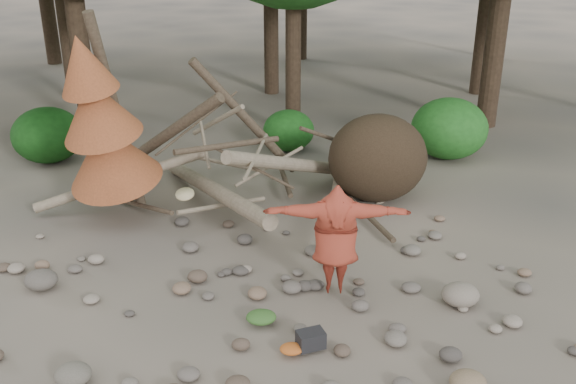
{
  "coord_description": "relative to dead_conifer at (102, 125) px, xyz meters",
  "views": [
    {
      "loc": [
        -0.04,
        -8.96,
        5.83
      ],
      "look_at": [
        0.47,
        1.5,
        1.4
      ],
      "focal_mm": 40.0,
      "sensor_mm": 36.0,
      "label": 1
    }
  ],
  "objects": [
    {
      "name": "deadfall_pile",
      "position": [
        5.13,
        0.87,
        -1.16
      ],
      "size": [
        8.55,
        5.24,
        3.3
      ],
      "color": "#332619",
      "rests_on": "ground"
    },
    {
      "name": "boulder_front_left",
      "position": [
        0.5,
        -5.14,
        -1.96
      ],
      "size": [
        0.5,
        0.45,
        0.3
      ],
      "primitive_type": "ellipsoid",
      "color": "#635E53",
      "rests_on": "ground"
    },
    {
      "name": "bush_right",
      "position": [
        8.12,
        3.63,
        -1.31
      ],
      "size": [
        2.0,
        2.0,
        1.6
      ],
      "primitive_type": "ellipsoid",
      "color": "#246B21",
      "rests_on": "ground"
    },
    {
      "name": "bush_left",
      "position": [
        -2.38,
        3.83,
        -1.39
      ],
      "size": [
        1.8,
        1.8,
        1.44
      ],
      "primitive_type": "ellipsoid",
      "color": "#144713",
      "rests_on": "ground"
    },
    {
      "name": "dead_conifer",
      "position": [
        0.0,
        0.0,
        0.0
      ],
      "size": [
        2.06,
        2.16,
        4.35
      ],
      "color": "#4C3F30",
      "rests_on": "ground"
    },
    {
      "name": "cloth_orange",
      "position": [
        3.5,
        -4.67,
        -2.05
      ],
      "size": [
        0.35,
        0.29,
        0.13
      ],
      "primitive_type": "ellipsoid",
      "color": "#AE521D",
      "rests_on": "ground"
    },
    {
      "name": "backpack",
      "position": [
        3.79,
        -4.57,
        -1.98
      ],
      "size": [
        0.46,
        0.37,
        0.26
      ],
      "primitive_type": "cube",
      "rotation": [
        0.0,
        0.0,
        0.31
      ],
      "color": "black",
      "rests_on": "ground"
    },
    {
      "name": "cloth_green",
      "position": [
        3.07,
        -3.88,
        -2.02
      ],
      "size": [
        0.48,
        0.4,
        0.18
      ],
      "primitive_type": "ellipsoid",
      "color": "#325B24",
      "rests_on": "ground"
    },
    {
      "name": "frisbee_thrower",
      "position": [
        4.31,
        -3.02,
        -1.07
      ],
      "size": [
        3.71,
        1.12,
        2.11
      ],
      "color": "maroon",
      "rests_on": "ground"
    },
    {
      "name": "bush_mid",
      "position": [
        3.92,
        4.43,
        -1.55
      ],
      "size": [
        1.4,
        1.4,
        1.12
      ],
      "primitive_type": "ellipsoid",
      "color": "#1C5A1A",
      "rests_on": "ground"
    },
    {
      "name": "boulder_front_right",
      "position": [
        5.82,
        -5.56,
        -1.96
      ],
      "size": [
        0.5,
        0.45,
        0.3
      ],
      "primitive_type": "ellipsoid",
      "color": "#806A50",
      "rests_on": "ground"
    },
    {
      "name": "boulder_mid_right",
      "position": [
        6.34,
        -3.46,
        -1.92
      ],
      "size": [
        0.62,
        0.56,
        0.37
      ],
      "primitive_type": "ellipsoid",
      "color": "gray",
      "rests_on": "ground"
    },
    {
      "name": "boulder_mid_left",
      "position": [
        -0.69,
        -2.61,
        -1.94
      ],
      "size": [
        0.57,
        0.51,
        0.34
      ],
      "primitive_type": "ellipsoid",
      "color": "#575149",
      "rests_on": "ground"
    },
    {
      "name": "ground",
      "position": [
        3.12,
        -3.37,
        -2.11
      ],
      "size": [
        120.0,
        120.0,
        0.0
      ],
      "primitive_type": "plane",
      "color": "#514C44",
      "rests_on": "ground"
    }
  ]
}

